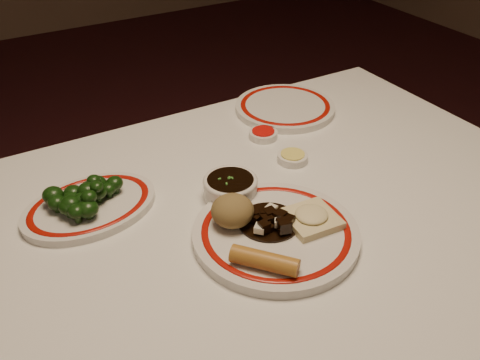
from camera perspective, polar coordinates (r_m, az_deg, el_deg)
name	(u,v)px	position (r m, az deg, el deg)	size (l,w,h in m)	color
dining_table	(267,254)	(1.03, 2.91, -7.90)	(1.20, 0.90, 0.75)	white
main_plate	(276,234)	(0.91, 3.84, -5.73)	(0.34, 0.34, 0.02)	silver
rice_mound	(232,211)	(0.90, -0.81, -3.29)	(0.07, 0.07, 0.05)	olive
spring_roll	(264,261)	(0.83, 2.63, -8.59)	(0.03, 0.03, 0.11)	#B3792C
fried_wonton	(311,217)	(0.92, 7.61, -3.98)	(0.09, 0.09, 0.02)	beige
stirfry_heap	(270,220)	(0.91, 3.19, -4.33)	(0.11, 0.11, 0.03)	black
broccoli_plate	(90,206)	(1.01, -15.72, -2.71)	(0.27, 0.24, 0.02)	silver
broccoli_pile	(84,195)	(0.99, -16.27, -1.52)	(0.14, 0.11, 0.05)	#23471C
soy_bowl	(230,189)	(1.00, -1.03, -0.94)	(0.10, 0.10, 0.04)	silver
sweet_sour_dish	(263,134)	(1.20, 2.48, 4.89)	(0.06, 0.06, 0.02)	silver
mustard_dish	(293,157)	(1.12, 5.62, 2.41)	(0.06, 0.06, 0.02)	silver
far_plate	(285,107)	(1.32, 4.83, 7.75)	(0.32, 0.32, 0.02)	silver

